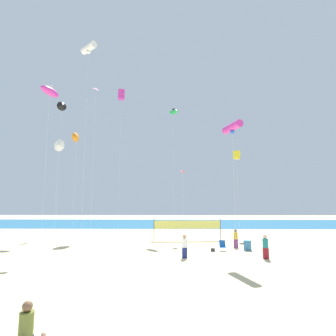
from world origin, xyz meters
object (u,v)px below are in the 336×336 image
(volleyball_net, at_px, (187,226))
(kite_orange_delta, at_px, (77,137))
(kite_black_delta, at_px, (62,106))
(kite_green_inflatable, at_px, (174,112))
(kite_pink_diamond, at_px, (96,91))
(kite_magenta_inflatable, at_px, (50,92))
(beachgoer_white_shirt, at_px, (185,245))
(beachgoer_mustard_shirt, at_px, (236,238))
(trash_barrel, at_px, (248,245))
(kite_red_diamond, at_px, (183,172))
(kite_magenta_box, at_px, (121,95))
(folding_beach_chair, at_px, (223,245))
(kite_yellow_box, at_px, (237,155))
(beach_handbag, at_px, (213,250))
(beachgoer_teal_shirt, at_px, (265,246))
(mother_figure, at_px, (26,331))
(kite_magenta_tube, at_px, (232,127))
(kite_white_tube, at_px, (89,48))
(kite_white_delta, at_px, (58,145))

(volleyball_net, distance_m, kite_orange_delta, 20.10)
(kite_black_delta, relative_size, kite_green_inflatable, 1.01)
(kite_pink_diamond, xyz_separation_m, kite_magenta_inflatable, (-2.91, -4.37, -2.02))
(beachgoer_white_shirt, xyz_separation_m, kite_orange_delta, (-14.53, 14.75, 12.40))
(beachgoer_mustard_shirt, distance_m, kite_green_inflatable, 19.07)
(beachgoer_mustard_shirt, height_order, kite_magenta_inflatable, kite_magenta_inflatable)
(kite_black_delta, bearing_deg, trash_barrel, -21.04)
(kite_red_diamond, height_order, kite_magenta_box, kite_magenta_box)
(kite_pink_diamond, bearing_deg, folding_beach_chair, -14.45)
(volleyball_net, xyz_separation_m, kite_magenta_inflatable, (-13.01, -6.95, 12.82))
(kite_magenta_box, bearing_deg, kite_yellow_box, -13.69)
(beach_handbag, relative_size, kite_orange_delta, 0.02)
(kite_magenta_inflatable, bearing_deg, beachgoer_mustard_shirt, 8.76)
(beachgoer_teal_shirt, height_order, beachgoer_white_shirt, beachgoer_teal_shirt)
(mother_figure, relative_size, kite_pink_diamond, 0.10)
(trash_barrel, bearing_deg, beachgoer_white_shirt, -150.60)
(beachgoer_mustard_shirt, height_order, kite_magenta_tube, kite_magenta_tube)
(kite_orange_delta, relative_size, kite_magenta_tube, 1.25)
(beachgoer_teal_shirt, distance_m, folding_beach_chair, 4.16)
(kite_red_diamond, height_order, kite_white_tube, kite_white_tube)
(kite_white_delta, distance_m, kite_magenta_tube, 20.39)
(mother_figure, height_order, trash_barrel, mother_figure)
(trash_barrel, bearing_deg, kite_black_delta, 158.96)
(kite_white_delta, xyz_separation_m, kite_red_diamond, (14.81, -0.35, -3.31))
(folding_beach_chair, xyz_separation_m, kite_black_delta, (-18.87, 8.42, 16.24))
(kite_pink_diamond, distance_m, kite_green_inflatable, 11.40)
(beach_handbag, height_order, kite_yellow_box, kite_yellow_box)
(beachgoer_mustard_shirt, relative_size, kite_white_tube, 0.08)
(beachgoer_teal_shirt, bearing_deg, kite_white_tube, 89.24)
(beach_handbag, bearing_deg, beachgoer_teal_shirt, -38.07)
(kite_white_delta, xyz_separation_m, kite_magenta_inflatable, (2.27, -7.31, 3.47))
(beachgoer_mustard_shirt, relative_size, kite_yellow_box, 0.15)
(trash_barrel, xyz_separation_m, kite_yellow_box, (1.88, 10.20, 10.05))
(beachgoer_white_shirt, bearing_deg, mother_figure, 97.03)
(beachgoer_teal_shirt, bearing_deg, beach_handbag, 64.63)
(beachgoer_teal_shirt, bearing_deg, kite_green_inflatable, 39.33)
(kite_pink_diamond, xyz_separation_m, kite_black_delta, (-5.97, 5.10, 0.23))
(beachgoer_mustard_shirt, height_order, kite_yellow_box, kite_yellow_box)
(trash_barrel, distance_m, kite_black_delta, 27.90)
(trash_barrel, relative_size, kite_black_delta, 0.05)
(kite_yellow_box, bearing_deg, beach_handbag, -115.23)
(beachgoer_teal_shirt, bearing_deg, kite_black_delta, 74.53)
(beachgoer_teal_shirt, xyz_separation_m, kite_green_inflatable, (-6.97, 13.91, 15.62))
(beachgoer_teal_shirt, xyz_separation_m, trash_barrel, (-0.41, 3.41, -0.55))
(kite_green_inflatable, bearing_deg, kite_white_delta, -161.85)
(trash_barrel, relative_size, kite_orange_delta, 0.06)
(kite_magenta_inflatable, relative_size, kite_red_diamond, 1.90)
(kite_magenta_tube, bearing_deg, mother_figure, -122.13)
(beachgoer_white_shirt, xyz_separation_m, volleyball_net, (0.72, 8.88, 0.68))
(folding_beach_chair, bearing_deg, kite_orange_delta, 119.93)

